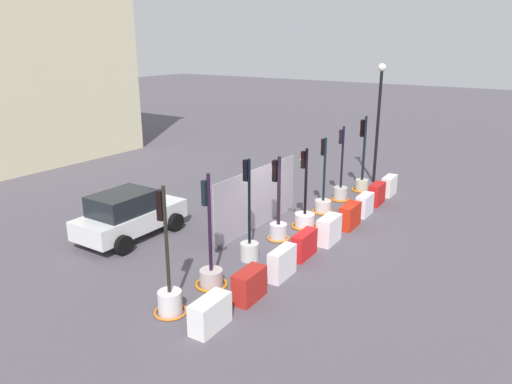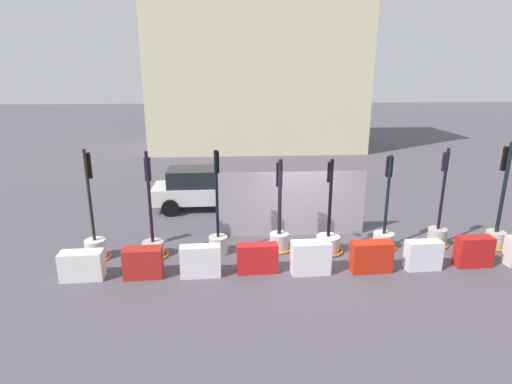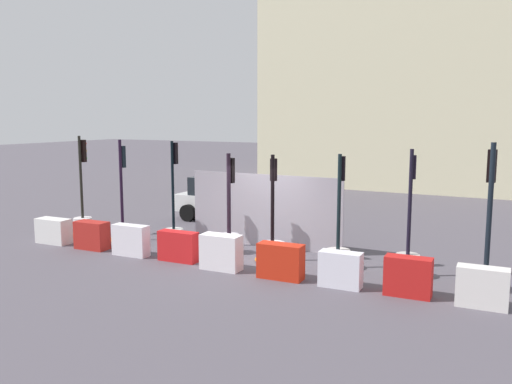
# 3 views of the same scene
# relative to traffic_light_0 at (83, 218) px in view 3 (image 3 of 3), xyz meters

# --- Properties ---
(ground_plane) EXTENTS (120.00, 120.00, 0.00)m
(ground_plane) POSITION_rel_traffic_light_0_xyz_m (6.16, -0.01, -0.56)
(ground_plane) COLOR #504B54
(traffic_light_0) EXTENTS (0.82, 0.82, 3.26)m
(traffic_light_0) POSITION_rel_traffic_light_0_xyz_m (0.00, 0.00, 0.00)
(traffic_light_0) COLOR silver
(traffic_light_0) RESTS_ON ground_plane
(traffic_light_1) EXTENTS (0.89, 0.89, 3.17)m
(traffic_light_1) POSITION_rel_traffic_light_0_xyz_m (1.65, 0.05, -0.09)
(traffic_light_1) COLOR #B9A7A7
(traffic_light_1) RESTS_ON ground_plane
(traffic_light_2) EXTENTS (0.56, 0.56, 3.16)m
(traffic_light_2) POSITION_rel_traffic_light_0_xyz_m (3.57, 0.12, 0.04)
(traffic_light_2) COLOR beige
(traffic_light_2) RESTS_ON ground_plane
(traffic_light_3) EXTENTS (0.76, 0.76, 2.85)m
(traffic_light_3) POSITION_rel_traffic_light_0_xyz_m (5.42, 0.24, 0.01)
(traffic_light_3) COLOR silver
(traffic_light_3) RESTS_ON ground_plane
(traffic_light_4) EXTENTS (0.95, 0.95, 2.87)m
(traffic_light_4) POSITION_rel_traffic_light_0_xyz_m (6.89, 0.03, -0.18)
(traffic_light_4) COLOR silver
(traffic_light_4) RESTS_ON ground_plane
(traffic_light_5) EXTENTS (0.83, 0.83, 2.94)m
(traffic_light_5) POSITION_rel_traffic_light_0_xyz_m (8.68, 0.20, -0.11)
(traffic_light_5) COLOR beige
(traffic_light_5) RESTS_ON ground_plane
(traffic_light_6) EXTENTS (0.76, 0.76, 3.11)m
(traffic_light_6) POSITION_rel_traffic_light_0_xyz_m (10.43, 0.27, -0.08)
(traffic_light_6) COLOR #B4AEA9
(traffic_light_6) RESTS_ON ground_plane
(traffic_light_7) EXTENTS (0.87, 0.87, 3.31)m
(traffic_light_7) POSITION_rel_traffic_light_0_xyz_m (12.20, 0.05, 0.07)
(traffic_light_7) COLOR #B9B6A1
(traffic_light_7) RESTS_ON ground_plane
(construction_barrier_0) EXTENTS (1.11, 0.52, 0.77)m
(construction_barrier_0) POSITION_rel_traffic_light_0_xyz_m (0.03, -1.25, -0.18)
(construction_barrier_0) COLOR silver
(construction_barrier_0) RESTS_ON ground_plane
(construction_barrier_1) EXTENTS (1.02, 0.51, 0.82)m
(construction_barrier_1) POSITION_rel_traffic_light_0_xyz_m (1.61, -1.25, -0.15)
(construction_barrier_1) COLOR #AD211B
(construction_barrier_1) RESTS_ON ground_plane
(construction_barrier_2) EXTENTS (1.08, 0.41, 0.87)m
(construction_barrier_2) POSITION_rel_traffic_light_0_xyz_m (3.13, -1.31, -0.13)
(construction_barrier_2) COLOR white
(construction_barrier_2) RESTS_ON ground_plane
(construction_barrier_3) EXTENTS (1.12, 0.41, 0.82)m
(construction_barrier_3) POSITION_rel_traffic_light_0_xyz_m (4.66, -1.18, -0.16)
(construction_barrier_3) COLOR red
(construction_barrier_3) RESTS_ON ground_plane
(construction_barrier_4) EXTENTS (1.06, 0.51, 0.90)m
(construction_barrier_4) POSITION_rel_traffic_light_0_xyz_m (6.10, -1.32, -0.11)
(construction_barrier_4) COLOR white
(construction_barrier_4) RESTS_ON ground_plane
(construction_barrier_5) EXTENTS (1.12, 0.48, 0.85)m
(construction_barrier_5) POSITION_rel_traffic_light_0_xyz_m (7.76, -1.32, -0.14)
(construction_barrier_5) COLOR red
(construction_barrier_5) RESTS_ON ground_plane
(construction_barrier_6) EXTENTS (0.98, 0.44, 0.82)m
(construction_barrier_6) POSITION_rel_traffic_light_0_xyz_m (9.25, -1.27, -0.15)
(construction_barrier_6) COLOR silver
(construction_barrier_6) RESTS_ON ground_plane
(construction_barrier_7) EXTENTS (1.01, 0.44, 0.87)m
(construction_barrier_7) POSITION_rel_traffic_light_0_xyz_m (10.74, -1.19, -0.13)
(construction_barrier_7) COLOR red
(construction_barrier_7) RESTS_ON ground_plane
(construction_barrier_8) EXTENTS (1.02, 0.45, 0.84)m
(construction_barrier_8) POSITION_rel_traffic_light_0_xyz_m (12.22, -1.18, -0.15)
(construction_barrier_8) COLOR silver
(construction_barrier_8) RESTS_ON ground_plane
(car_white_van) EXTENTS (3.85, 2.07, 1.62)m
(car_white_van) POSITION_rel_traffic_light_0_xyz_m (2.75, 4.48, 0.24)
(car_white_van) COLOR silver
(car_white_van) RESTS_ON ground_plane
(building_main_facade) EXTENTS (14.84, 6.99, 12.98)m
(building_main_facade) POSITION_rel_traffic_light_0_xyz_m (5.90, 18.12, 5.95)
(building_main_facade) COLOR beige
(building_main_facade) RESTS_ON ground_plane
(site_fence_panel) EXTENTS (4.93, 0.50, 2.18)m
(site_fence_panel) POSITION_rel_traffic_light_0_xyz_m (5.94, 1.41, 0.49)
(site_fence_panel) COLOR #99939F
(site_fence_panel) RESTS_ON ground_plane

